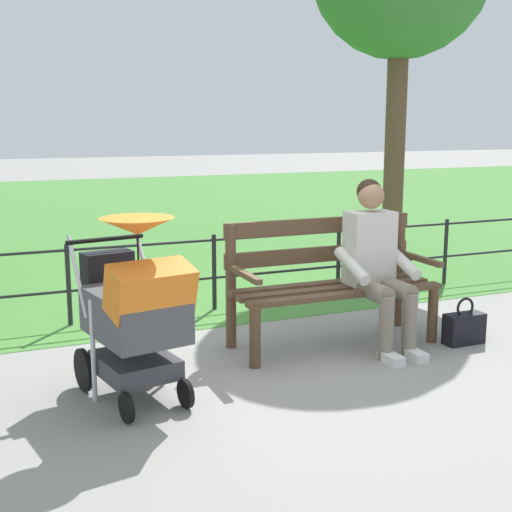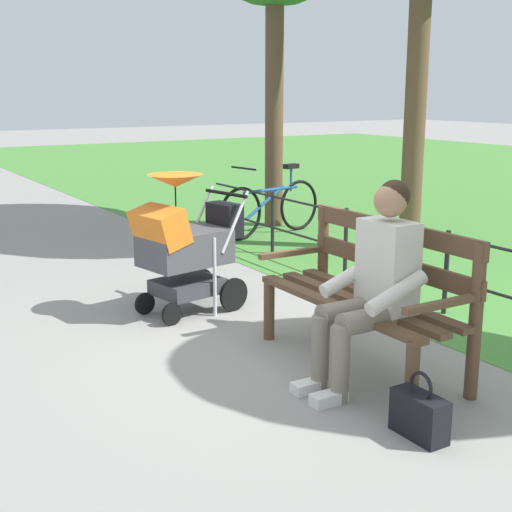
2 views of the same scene
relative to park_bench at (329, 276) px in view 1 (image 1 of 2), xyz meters
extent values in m
plane|color=gray|center=(0.50, 0.12, -0.53)|extent=(60.00, 60.00, 0.00)
cube|color=#478438|center=(0.50, -8.68, -0.52)|extent=(40.00, 16.00, 0.01)
cube|color=brown|center=(0.00, -0.06, -0.08)|extent=(1.60, 0.12, 0.04)
cube|color=brown|center=(0.00, 0.12, -0.08)|extent=(1.60, 0.12, 0.04)
cube|color=brown|center=(0.00, 0.30, -0.08)|extent=(1.60, 0.12, 0.04)
cube|color=brown|center=(0.00, -0.16, 0.14)|extent=(1.60, 0.05, 0.12)
cube|color=brown|center=(0.00, -0.16, 0.37)|extent=(1.60, 0.05, 0.12)
cylinder|color=brown|center=(-0.75, 0.32, -0.30)|extent=(0.08, 0.08, 0.45)
cylinder|color=brown|center=(-0.75, -0.16, -0.05)|extent=(0.08, 0.08, 0.95)
cube|color=brown|center=(-0.75, 0.12, 0.10)|extent=(0.06, 0.56, 0.04)
cylinder|color=brown|center=(0.75, 0.31, -0.30)|extent=(0.08, 0.08, 0.45)
cylinder|color=brown|center=(0.75, -0.17, -0.05)|extent=(0.08, 0.08, 0.95)
cube|color=brown|center=(0.75, 0.11, 0.10)|extent=(0.06, 0.56, 0.04)
cylinder|color=slate|center=(-0.38, 0.34, -0.06)|extent=(0.14, 0.40, 0.14)
cylinder|color=slate|center=(-0.18, 0.33, -0.06)|extent=(0.14, 0.40, 0.14)
cylinder|color=slate|center=(-0.38, 0.54, -0.29)|extent=(0.11, 0.11, 0.47)
cylinder|color=slate|center=(-0.18, 0.53, -0.29)|extent=(0.11, 0.11, 0.47)
cube|color=silver|center=(-0.38, 0.62, -0.49)|extent=(0.10, 0.22, 0.07)
cube|color=silver|center=(-0.18, 0.61, -0.49)|extent=(0.10, 0.22, 0.07)
cube|color=beige|center=(-0.28, 0.12, 0.22)|extent=(0.36, 0.22, 0.56)
cylinder|color=beige|center=(-0.50, 0.24, 0.12)|extent=(0.09, 0.43, 0.23)
cylinder|color=beige|center=(-0.06, 0.23, 0.12)|extent=(0.09, 0.43, 0.23)
sphere|color=#A37556|center=(-0.28, 0.12, 0.62)|extent=(0.20, 0.20, 0.20)
sphere|color=black|center=(-0.28, 0.09, 0.65)|extent=(0.19, 0.19, 0.19)
cylinder|color=black|center=(1.48, 0.19, -0.39)|extent=(0.08, 0.28, 0.28)
cylinder|color=black|center=(1.93, 0.27, -0.39)|extent=(0.08, 0.28, 0.28)
cylinder|color=black|center=(1.41, 0.79, -0.44)|extent=(0.06, 0.18, 0.18)
cylinder|color=black|center=(1.78, 0.86, -0.44)|extent=(0.06, 0.18, 0.18)
cube|color=#38383D|center=(1.65, 0.53, -0.31)|extent=(0.51, 0.59, 0.12)
cylinder|color=silver|center=(1.44, 0.39, -0.20)|extent=(0.03, 0.03, 0.65)
cylinder|color=silver|center=(1.90, 0.47, -0.20)|extent=(0.03, 0.03, 0.65)
cube|color=#47474C|center=(1.65, 0.55, 0.02)|extent=(0.58, 0.75, 0.28)
cube|color=orange|center=(1.61, 0.78, 0.22)|extent=(0.53, 0.39, 0.33)
cylinder|color=black|center=(1.73, 0.11, 0.42)|extent=(0.52, 0.12, 0.03)
cylinder|color=silver|center=(1.48, 0.17, 0.22)|extent=(0.08, 0.30, 0.49)
cylinder|color=silver|center=(1.94, 0.25, 0.22)|extent=(0.08, 0.30, 0.49)
cone|color=orange|center=(1.63, 0.62, 0.57)|extent=(0.51, 0.51, 0.10)
cylinder|color=black|center=(1.63, 0.62, 0.39)|extent=(0.01, 0.01, 0.30)
cube|color=black|center=(1.73, 0.13, 0.20)|extent=(0.34, 0.22, 0.28)
cube|color=black|center=(-0.95, 0.46, -0.41)|extent=(0.32, 0.14, 0.24)
torus|color=black|center=(-0.95, 0.46, -0.24)|extent=(0.16, 0.02, 0.16)
cylinder|color=black|center=(-2.09, -1.24, -0.18)|extent=(0.04, 0.04, 0.70)
cylinder|color=black|center=(-0.79, -1.24, -0.18)|extent=(0.04, 0.04, 0.70)
cylinder|color=black|center=(0.50, -1.24, -0.18)|extent=(0.04, 0.04, 0.70)
cylinder|color=black|center=(1.80, -1.24, -0.18)|extent=(0.04, 0.04, 0.70)
cylinder|color=black|center=(0.50, -1.24, 0.12)|extent=(7.78, 0.02, 0.02)
cylinder|color=black|center=(0.50, -1.24, -0.23)|extent=(7.78, 0.02, 0.02)
cylinder|color=brown|center=(-2.18, -2.37, 0.83)|extent=(0.24, 0.24, 2.71)
camera|label=1|loc=(2.55, 4.54, 1.17)|focal=48.24mm
camera|label=2|loc=(-3.42, 2.99, 1.27)|focal=49.68mm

